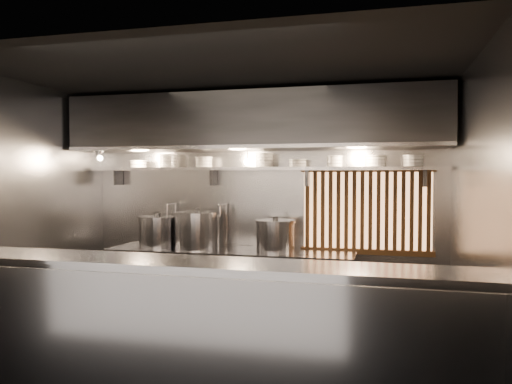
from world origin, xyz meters
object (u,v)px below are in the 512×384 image
at_px(heat_lamp, 99,154).
at_px(stock_pot_mid, 197,230).
at_px(pendant_bulb, 247,162).
at_px(stock_pot_left, 158,231).
at_px(stock_pot_right, 275,235).

distance_m(heat_lamp, stock_pot_mid, 1.53).
distance_m(pendant_bulb, stock_pot_left, 1.46).
bearing_deg(stock_pot_left, heat_lamp, -153.10).
relative_size(heat_lamp, stock_pot_right, 0.55).
relative_size(heat_lamp, stock_pot_mid, 0.48).
distance_m(stock_pot_mid, stock_pot_right, 0.98).
xyz_separation_m(heat_lamp, stock_pot_right, (2.16, 0.29, -0.98)).
bearing_deg(stock_pot_left, stock_pot_right, -1.01).
height_order(heat_lamp, stock_pot_right, heat_lamp).
bearing_deg(stock_pot_right, pendant_bulb, 171.03).
xyz_separation_m(heat_lamp, stock_pot_left, (0.63, 0.32, -0.97)).
xyz_separation_m(heat_lamp, stock_pot_mid, (1.18, 0.26, -0.94)).
distance_m(pendant_bulb, stock_pot_right, 0.95).
bearing_deg(stock_pot_left, stock_pot_mid, -5.68).
distance_m(heat_lamp, stock_pot_left, 1.20).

